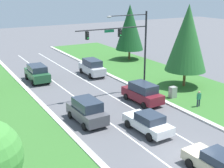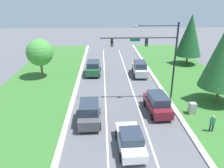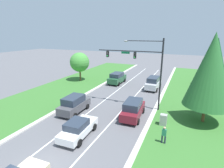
# 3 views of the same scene
# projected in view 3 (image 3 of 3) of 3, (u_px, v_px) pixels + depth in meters

# --- Properties ---
(lane_stripe_inner_left) EXTENTS (0.14, 81.00, 0.01)m
(lane_stripe_inner_left) POSITION_uv_depth(u_px,v_px,m) (21.00, 165.00, 13.02)
(lane_stripe_inner_left) COLOR white
(lane_stripe_inner_left) RESTS_ON ground_plane
(traffic_signal_mast) EXTENTS (8.39, 0.41, 8.93)m
(traffic_signal_mast) POSITION_uv_depth(u_px,v_px,m) (143.00, 63.00, 21.47)
(traffic_signal_mast) COLOR black
(traffic_signal_mast) RESTS_ON ground_plane
(white_sedan) EXTENTS (2.23, 4.70, 1.65)m
(white_sedan) POSITION_uv_depth(u_px,v_px,m) (78.00, 128.00, 16.42)
(white_sedan) COLOR white
(white_sedan) RESTS_ON ground_plane
(silver_suv) EXTENTS (2.23, 5.06, 2.20)m
(silver_suv) POSITION_uv_depth(u_px,v_px,m) (153.00, 83.00, 30.49)
(silver_suv) COLOR silver
(silver_suv) RESTS_ON ground_plane
(graphite_suv) EXTENTS (2.25, 4.66, 2.10)m
(graphite_suv) POSITION_uv_depth(u_px,v_px,m) (74.00, 104.00, 21.43)
(graphite_suv) COLOR #4C4C51
(graphite_suv) RESTS_ON ground_plane
(burgundy_suv) EXTENTS (2.31, 4.93, 2.05)m
(burgundy_suv) POSITION_uv_depth(u_px,v_px,m) (133.00, 109.00, 20.15)
(burgundy_suv) COLOR maroon
(burgundy_suv) RESTS_ON ground_plane
(forest_suv) EXTENTS (2.34, 4.95, 2.10)m
(forest_suv) POSITION_uv_depth(u_px,v_px,m) (117.00, 78.00, 34.05)
(forest_suv) COLOR #235633
(forest_suv) RESTS_ON ground_plane
(utility_cabinet) EXTENTS (0.70, 0.60, 1.27)m
(utility_cabinet) POSITION_uv_depth(u_px,v_px,m) (163.00, 120.00, 18.40)
(utility_cabinet) COLOR #9E9E99
(utility_cabinet) RESTS_ON ground_plane
(pedestrian) EXTENTS (0.40, 0.23, 1.69)m
(pedestrian) POSITION_uv_depth(u_px,v_px,m) (164.00, 134.00, 15.23)
(pedestrian) COLOR #232842
(pedestrian) RESTS_ON ground_plane
(conifer_near_right_tree) EXTENTS (4.47, 4.47, 8.83)m
(conifer_near_right_tree) POSITION_uv_depth(u_px,v_px,m) (215.00, 58.00, 30.59)
(conifer_near_right_tree) COLOR brown
(conifer_near_right_tree) RESTS_ON ground_plane
(oak_near_left_tree) EXTENTS (3.88, 3.88, 5.81)m
(oak_near_left_tree) POSITION_uv_depth(u_px,v_px,m) (80.00, 62.00, 35.12)
(oak_near_left_tree) COLOR brown
(oak_near_left_tree) RESTS_ON ground_plane
(conifer_far_right_tree) EXTENTS (4.76, 4.76, 9.62)m
(conifer_far_right_tree) POSITION_uv_depth(u_px,v_px,m) (211.00, 70.00, 17.71)
(conifer_far_right_tree) COLOR brown
(conifer_far_right_tree) RESTS_ON ground_plane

